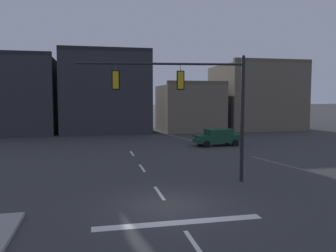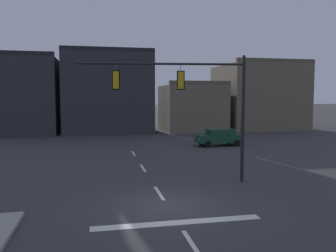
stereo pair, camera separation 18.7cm
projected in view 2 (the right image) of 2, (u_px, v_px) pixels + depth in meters
The scene contains 6 objects.
ground_plane at pixel (167, 206), 14.60m from camera, with size 400.00×400.00×0.00m, color #353538.
stop_bar_paint at pixel (178, 223), 12.65m from camera, with size 6.40×0.50×0.01m, color silver.
lane_centreline at pixel (159, 193), 16.55m from camera, with size 0.16×26.40×0.01m.
signal_mast_near_side at pixel (195, 95), 18.29m from camera, with size 8.90×1.29×6.89m.
car_lot_nearside at pixel (219, 137), 32.67m from camera, with size 4.55×2.15×1.61m.
building_row at pixel (140, 97), 46.74m from camera, with size 46.69×10.75×10.64m.
Camera 2 is at (-2.86, -13.97, 4.62)m, focal length 36.58 mm.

